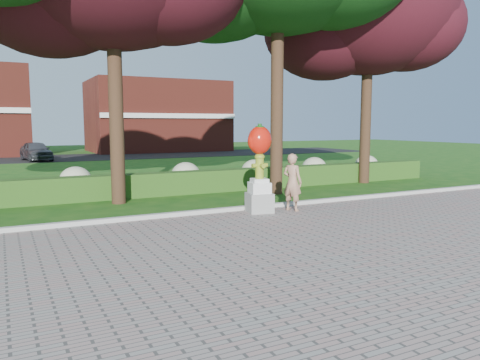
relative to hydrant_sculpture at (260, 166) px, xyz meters
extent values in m
plane|color=#154912|center=(-1.11, -2.50, -1.34)|extent=(100.00, 100.00, 0.00)
cube|color=gray|center=(-1.11, -6.50, -1.32)|extent=(40.00, 14.00, 0.04)
cube|color=#ADADA5|center=(-1.11, 0.50, -1.27)|extent=(40.00, 0.18, 0.15)
cube|color=#1E4212|center=(-1.11, 4.50, -0.94)|extent=(24.00, 0.70, 0.80)
ellipsoid|color=#B5B68B|center=(-4.11, 5.50, -0.79)|extent=(1.10, 1.10, 0.99)
ellipsoid|color=#B5B68B|center=(-0.11, 5.50, -0.79)|extent=(1.10, 1.10, 0.99)
ellipsoid|color=#B5B68B|center=(2.89, 5.50, -0.79)|extent=(1.10, 1.10, 0.99)
ellipsoid|color=#B5B68B|center=(5.89, 5.50, -0.79)|extent=(1.10, 1.10, 0.99)
ellipsoid|color=#B5B68B|center=(8.89, 5.50, -0.79)|extent=(1.10, 1.10, 0.99)
cube|color=black|center=(-1.11, 25.50, -1.33)|extent=(50.00, 8.00, 0.02)
cube|color=maroon|center=(6.89, 31.50, 1.86)|extent=(12.00, 8.00, 6.40)
cylinder|color=black|center=(-3.11, 3.50, 1.74)|extent=(0.44, 0.44, 6.16)
cylinder|color=black|center=(2.39, 3.00, 2.30)|extent=(0.44, 0.44, 7.28)
cylinder|color=black|center=(7.39, 4.00, 1.60)|extent=(0.44, 0.44, 5.88)
ellipsoid|color=black|center=(7.39, 4.00, 6.01)|extent=(7.39, 6.72, 5.71)
ellipsoid|color=black|center=(5.82, 4.84, 4.96)|extent=(5.04, 5.04, 4.03)
ellipsoid|color=black|center=(8.86, 3.37, 5.17)|extent=(4.62, 4.62, 3.70)
cube|color=gray|center=(0.00, 0.00, -1.03)|extent=(0.78, 0.78, 0.54)
cube|color=silver|center=(0.00, 0.00, -0.61)|extent=(0.63, 0.63, 0.30)
cube|color=silver|center=(0.00, 0.00, -0.41)|extent=(0.50, 0.50, 0.11)
cylinder|color=olive|center=(0.00, 0.00, -0.06)|extent=(0.24, 0.24, 0.60)
ellipsoid|color=olive|center=(0.00, 0.00, 0.24)|extent=(0.28, 0.28, 0.20)
cylinder|color=olive|center=(-0.17, 0.00, 0.01)|extent=(0.13, 0.12, 0.12)
cylinder|color=olive|center=(0.17, 0.00, 0.01)|extent=(0.13, 0.12, 0.12)
cylinder|color=olive|center=(0.00, -0.16, 0.01)|extent=(0.13, 0.13, 0.13)
cylinder|color=olive|center=(0.00, 0.00, 0.33)|extent=(0.09, 0.09, 0.05)
ellipsoid|color=red|center=(0.00, 0.00, 0.71)|extent=(0.67, 0.60, 0.78)
ellipsoid|color=red|center=(-0.19, 0.00, 0.68)|extent=(0.33, 0.33, 0.50)
ellipsoid|color=red|center=(0.19, 0.00, 0.68)|extent=(0.33, 0.33, 0.50)
cylinder|color=#135012|center=(0.00, 0.00, 1.09)|extent=(0.11, 0.11, 0.13)
ellipsoid|color=#135012|center=(0.00, 0.00, 1.06)|extent=(0.26, 0.26, 0.09)
imported|color=#A0745B|center=(0.94, -0.22, -0.49)|extent=(0.60, 0.70, 1.63)
imported|color=#3D3E44|center=(-4.18, 23.39, -0.66)|extent=(2.14, 4.06, 1.32)
camera|label=1|loc=(-6.36, -11.18, 1.14)|focal=35.00mm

